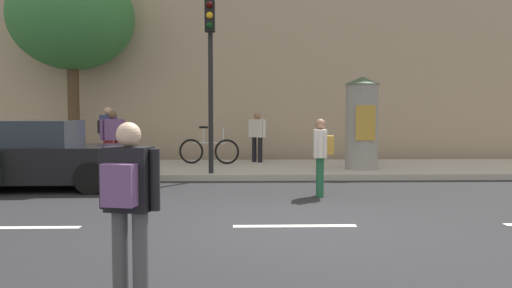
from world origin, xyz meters
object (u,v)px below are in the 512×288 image
object	(u,v)px
street_tree	(72,18)
pedestrian_with_backpack	(113,136)
traffic_light	(210,58)
bicycle_leaning	(209,151)
parked_car_blue	(27,156)
pedestrian_with_bag	(128,197)
pedestrian_tallest	(108,131)
pedestrian_near_pole	(321,151)
poster_column	(362,122)
pedestrian_in_red_top	(257,133)

from	to	relation	value
street_tree	pedestrian_with_backpack	world-z (taller)	street_tree
street_tree	traffic_light	bearing A→B (deg)	-36.95
bicycle_leaning	parked_car_blue	size ratio (longest dim) A/B	0.41
pedestrian_with_bag	bicycle_leaning	world-z (taller)	pedestrian_with_bag
street_tree	pedestrian_with_bag	xyz separation A→B (m)	(4.06, -11.46, -3.53)
pedestrian_tallest	bicycle_leaning	world-z (taller)	pedestrian_tallest
pedestrian_near_pole	pedestrian_tallest	bearing A→B (deg)	139.50
pedestrian_with_backpack	pedestrian_near_pole	bearing A→B (deg)	-35.02
street_tree	pedestrian_with_backpack	xyz separation A→B (m)	(1.73, -2.39, -3.41)
pedestrian_with_backpack	parked_car_blue	xyz separation A→B (m)	(-1.30, -2.22, -0.34)
street_tree	bicycle_leaning	xyz separation A→B (m)	(4.11, -0.82, -3.92)
pedestrian_near_pole	bicycle_leaning	world-z (taller)	pedestrian_near_pole
street_tree	parked_car_blue	size ratio (longest dim) A/B	1.37
poster_column	street_tree	size ratio (longest dim) A/B	0.41
street_tree	bicycle_leaning	world-z (taller)	street_tree
pedestrian_in_red_top	pedestrian_with_backpack	size ratio (longest dim) A/B	0.97
parked_car_blue	pedestrian_with_backpack	bearing A→B (deg)	59.60
street_tree	pedestrian_with_backpack	distance (m)	4.51
pedestrian_in_red_top	bicycle_leaning	distance (m)	1.57
pedestrian_with_backpack	parked_car_blue	distance (m)	2.59
poster_column	street_tree	world-z (taller)	street_tree
pedestrian_in_red_top	bicycle_leaning	xyz separation A→B (m)	(-1.41, -0.51, -0.48)
pedestrian_near_pole	pedestrian_in_red_top	bearing A→B (deg)	101.21
pedestrian_tallest	pedestrian_with_backpack	xyz separation A→B (m)	(0.40, -1.09, -0.09)
pedestrian_with_backpack	parked_car_blue	size ratio (longest dim) A/B	0.36
poster_column	pedestrian_near_pole	world-z (taller)	poster_column
pedestrian_near_pole	bicycle_leaning	xyz separation A→B (m)	(-2.50, 4.99, -0.36)
street_tree	pedestrian_near_pole	xyz separation A→B (m)	(6.61, -5.81, -3.56)
poster_column	pedestrian_in_red_top	distance (m)	3.35
pedestrian_near_pole	street_tree	bearing A→B (deg)	138.69
traffic_light	pedestrian_in_red_top	size ratio (longest dim) A/B	2.80
poster_column	pedestrian_near_pole	bearing A→B (deg)	-114.36
pedestrian_in_red_top	bicycle_leaning	world-z (taller)	pedestrian_in_red_top
pedestrian_near_pole	parked_car_blue	distance (m)	6.29
pedestrian_near_pole	pedestrian_with_bag	distance (m)	6.20
pedestrian_in_red_top	pedestrian_tallest	world-z (taller)	pedestrian_tallest
traffic_light	parked_car_blue	distance (m)	4.68
pedestrian_with_backpack	bicycle_leaning	size ratio (longest dim) A/B	0.87
pedestrian_near_pole	pedestrian_in_red_top	distance (m)	5.60
pedestrian_near_pole	pedestrian_tallest	xyz separation A→B (m)	(-5.28, 4.51, 0.23)
pedestrian_near_pole	pedestrian_with_bag	size ratio (longest dim) A/B	0.97
pedestrian_with_bag	pedestrian_in_red_top	size ratio (longest dim) A/B	1.06
street_tree	poster_column	bearing A→B (deg)	-15.41
pedestrian_with_bag	pedestrian_in_red_top	distance (m)	11.24
pedestrian_in_red_top	parked_car_blue	xyz separation A→B (m)	(-5.09, -4.30, -0.31)
poster_column	pedestrian_tallest	distance (m)	6.95
traffic_light	street_tree	size ratio (longest dim) A/B	0.71
bicycle_leaning	pedestrian_tallest	bearing A→B (deg)	-170.17
pedestrian_with_backpack	bicycle_leaning	bearing A→B (deg)	33.51
parked_car_blue	bicycle_leaning	bearing A→B (deg)	45.88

